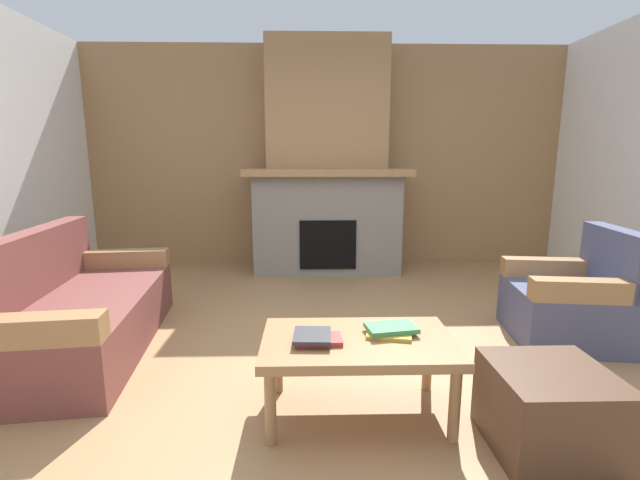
% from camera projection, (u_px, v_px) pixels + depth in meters
% --- Properties ---
extents(ground, '(9.00, 9.00, 0.00)m').
position_uv_depth(ground, '(343.00, 371.00, 2.79)').
color(ground, '#9E754C').
extents(wall_back_wood_panel, '(6.00, 0.12, 2.70)m').
position_uv_depth(wall_back_wood_panel, '(326.00, 158.00, 5.48)').
color(wall_back_wood_panel, '#997047').
rests_on(wall_back_wood_panel, ground).
extents(fireplace, '(1.90, 0.82, 2.70)m').
position_uv_depth(fireplace, '(327.00, 174.00, 5.15)').
color(fireplace, gray).
rests_on(fireplace, ground).
extents(couch, '(1.04, 1.88, 0.85)m').
position_uv_depth(couch, '(76.00, 311.00, 3.06)').
color(couch, brown).
rests_on(couch, ground).
extents(armchair, '(0.85, 0.85, 0.85)m').
position_uv_depth(armchair, '(573.00, 302.00, 3.24)').
color(armchair, '#474C6B').
rests_on(armchair, ground).
extents(coffee_table, '(1.00, 0.60, 0.43)m').
position_uv_depth(coffee_table, '(358.00, 348.00, 2.26)').
color(coffee_table, '#997047').
rests_on(coffee_table, ground).
extents(ottoman, '(0.52, 0.52, 0.40)m').
position_uv_depth(ottoman, '(549.00, 410.00, 2.01)').
color(ottoman, '#4C3323').
rests_on(ottoman, ground).
extents(book_stack_near_edge, '(0.25, 0.22, 0.05)m').
position_uv_depth(book_stack_near_edge, '(316.00, 338.00, 2.20)').
color(book_stack_near_edge, '#B23833').
rests_on(book_stack_near_edge, coffee_table).
extents(book_stack_center, '(0.29, 0.25, 0.05)m').
position_uv_depth(book_stack_center, '(390.00, 330.00, 2.31)').
color(book_stack_center, gold).
rests_on(book_stack_center, coffee_table).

